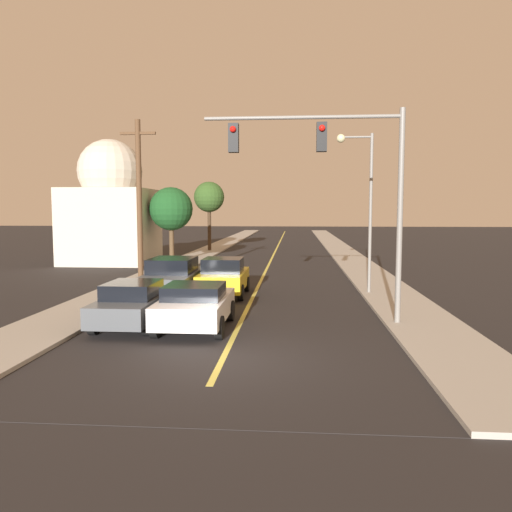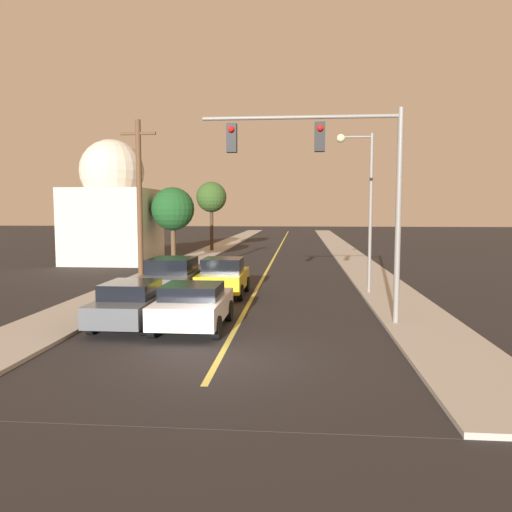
# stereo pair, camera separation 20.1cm
# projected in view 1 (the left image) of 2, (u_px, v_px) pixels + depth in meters

# --- Properties ---
(ground_plane) EXTENTS (200.00, 200.00, 0.00)m
(ground_plane) POSITION_uv_depth(u_px,v_px,m) (223.00, 359.00, 12.37)
(ground_plane) COLOR black
(road_surface) EXTENTS (9.24, 80.00, 0.01)m
(road_surface) POSITION_uv_depth(u_px,v_px,m) (277.00, 248.00, 48.10)
(road_surface) COLOR black
(road_surface) RESTS_ON ground
(sidewalk_left) EXTENTS (2.50, 80.00, 0.12)m
(sidewalk_left) POSITION_uv_depth(u_px,v_px,m) (217.00, 247.00, 48.56)
(sidewalk_left) COLOR #9E998E
(sidewalk_left) RESTS_ON ground
(sidewalk_right) EXTENTS (2.50, 80.00, 0.12)m
(sidewalk_right) POSITION_uv_depth(u_px,v_px,m) (338.00, 248.00, 47.64)
(sidewalk_right) COLOR #9E998E
(sidewalk_right) RESTS_ON ground
(car_near_lane_front) EXTENTS (2.08, 3.90, 1.42)m
(car_near_lane_front) POSITION_uv_depth(u_px,v_px,m) (195.00, 305.00, 15.36)
(car_near_lane_front) COLOR white
(car_near_lane_front) RESTS_ON ground
(car_near_lane_second) EXTENTS (1.97, 3.84, 1.63)m
(car_near_lane_second) POSITION_uv_depth(u_px,v_px,m) (224.00, 277.00, 21.39)
(car_near_lane_second) COLOR gold
(car_near_lane_second) RESTS_ON ground
(car_outer_lane_front) EXTENTS (1.85, 4.14, 1.42)m
(car_outer_lane_front) POSITION_uv_depth(u_px,v_px,m) (134.00, 303.00, 15.82)
(car_outer_lane_front) COLOR #474C51
(car_outer_lane_front) RESTS_ON ground
(car_outer_lane_second) EXTENTS (2.11, 4.92, 1.69)m
(car_outer_lane_second) POSITION_uv_depth(u_px,v_px,m) (174.00, 277.00, 20.96)
(car_outer_lane_second) COLOR #474C51
(car_outer_lane_second) RESTS_ON ground
(traffic_signal_mast) EXTENTS (6.23, 0.42, 6.68)m
(traffic_signal_mast) POSITION_uv_depth(u_px,v_px,m) (337.00, 169.00, 15.57)
(traffic_signal_mast) COLOR slate
(traffic_signal_mast) RESTS_ON ground
(streetlamp_right) EXTENTS (1.55, 0.36, 6.78)m
(streetlamp_right) POSITION_uv_depth(u_px,v_px,m) (362.00, 191.00, 21.28)
(streetlamp_right) COLOR slate
(streetlamp_right) RESTS_ON ground
(utility_pole_left) EXTENTS (1.60, 0.24, 7.54)m
(utility_pole_left) POSITION_uv_depth(u_px,v_px,m) (139.00, 202.00, 22.33)
(utility_pole_left) COLOR #513823
(utility_pole_left) RESTS_ON ground
(tree_left_near) EXTENTS (2.91, 2.91, 5.09)m
(tree_left_near) POSITION_uv_depth(u_px,v_px,m) (171.00, 209.00, 33.61)
(tree_left_near) COLOR #4C3823
(tree_left_near) RESTS_ON ground
(tree_left_far) EXTENTS (2.67, 2.67, 6.03)m
(tree_left_far) POSITION_uv_depth(u_px,v_px,m) (209.00, 198.00, 43.85)
(tree_left_far) COLOR #3D2B1C
(tree_left_far) RESTS_ON ground
(domed_building_left) EXTENTS (5.64, 5.64, 8.48)m
(domed_building_left) POSITION_uv_depth(u_px,v_px,m) (111.00, 208.00, 34.38)
(domed_building_left) COLOR #BCB29E
(domed_building_left) RESTS_ON ground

